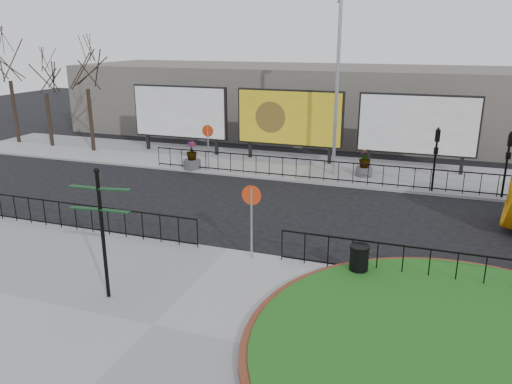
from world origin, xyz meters
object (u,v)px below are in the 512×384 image
at_px(fingerpost_sign, 101,221).
at_px(litter_bin, 359,261).
at_px(planter_a, 192,158).
at_px(planter_c, 364,165).
at_px(billboard_mid, 289,118).
at_px(lamp_post, 337,83).

xyz_separation_m(fingerpost_sign, litter_bin, (6.41, 3.54, -1.74)).
relative_size(planter_a, planter_c, 1.03).
xyz_separation_m(billboard_mid, litter_bin, (6.00, -13.57, -1.97)).
bearing_deg(fingerpost_sign, billboard_mid, 86.63).
xyz_separation_m(billboard_mid, lamp_post, (3.01, -1.97, 2.23)).
height_order(billboard_mid, planter_c, billboard_mid).
bearing_deg(planter_a, fingerpost_sign, -73.18).
bearing_deg(lamp_post, litter_bin, -75.53).
height_order(litter_bin, planter_a, planter_a).
bearing_deg(planter_c, litter_bin, -83.17).
height_order(lamp_post, planter_a, lamp_post).
relative_size(lamp_post, planter_a, 6.08).
distance_m(litter_bin, planter_a, 14.50).
distance_m(fingerpost_sign, litter_bin, 7.52).
distance_m(billboard_mid, planter_a, 6.05).
relative_size(billboard_mid, planter_a, 4.08).
relative_size(billboard_mid, litter_bin, 6.20).
bearing_deg(billboard_mid, lamp_post, -33.25).
bearing_deg(litter_bin, planter_a, 136.40).
bearing_deg(fingerpost_sign, planter_c, 69.66).
relative_size(litter_bin, planter_c, 0.68).
xyz_separation_m(lamp_post, planter_c, (1.60, -0.00, -4.11)).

